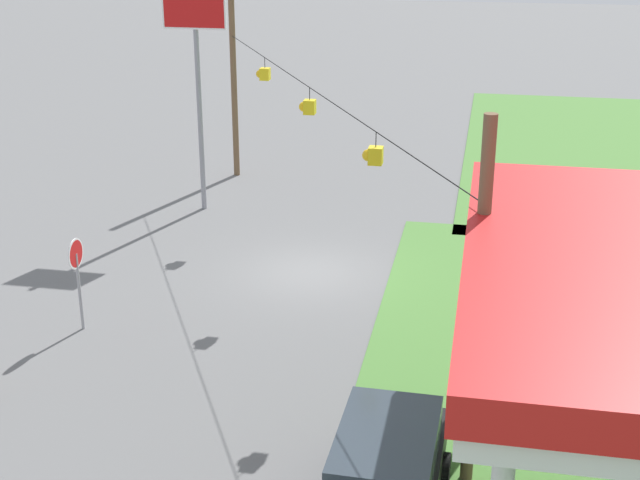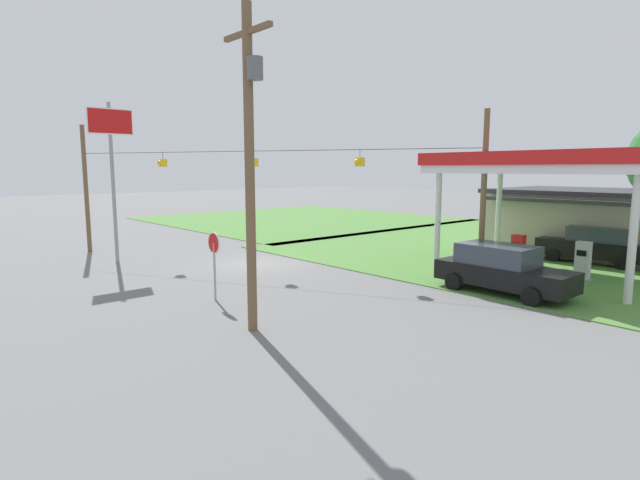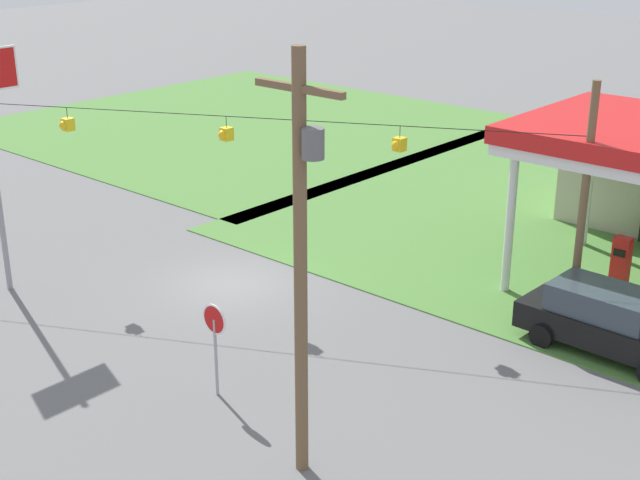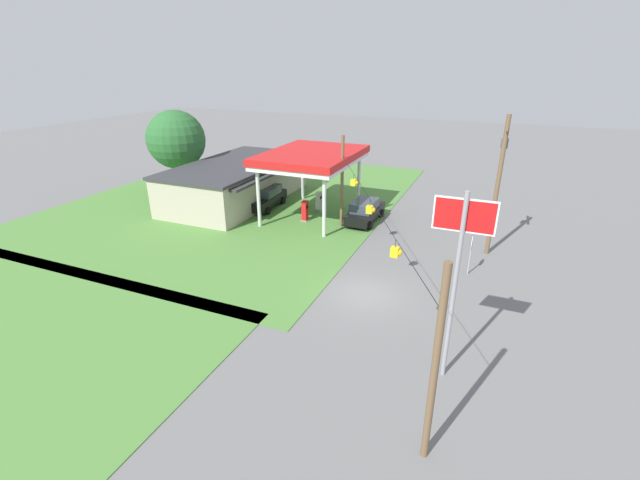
{
  "view_description": "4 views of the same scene",
  "coord_description": "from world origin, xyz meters",
  "px_view_note": "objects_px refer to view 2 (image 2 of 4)",
  "views": [
    {
      "loc": [
        24.15,
        4.98,
        10.4
      ],
      "look_at": [
        5.19,
        1.3,
        3.07
      ],
      "focal_mm": 50.0,
      "sensor_mm": 36.0,
      "label": 1
    },
    {
      "loc": [
        20.5,
        -13.93,
        4.72
      ],
      "look_at": [
        3.92,
        0.83,
        1.55
      ],
      "focal_mm": 28.0,
      "sensor_mm": 36.0,
      "label": 2
    },
    {
      "loc": [
        19.82,
        -18.15,
        11.65
      ],
      "look_at": [
        2.46,
        1.55,
        1.72
      ],
      "focal_mm": 50.0,
      "sensor_mm": 36.0,
      "label": 3
    },
    {
      "loc": [
        -20.42,
        -5.87,
        12.17
      ],
      "look_at": [
        2.14,
        3.71,
        1.87
      ],
      "focal_mm": 24.0,
      "sensor_mm": 36.0,
      "label": 4
    }
  ],
  "objects_px": {
    "utility_pole_main": "(250,153)",
    "stop_sign_overhead": "(111,149)",
    "gas_station_canopy": "(555,164)",
    "fuel_pump_near": "(518,254)",
    "fuel_pump_far": "(583,262)",
    "stop_sign_roadside": "(214,251)",
    "car_at_pumps_front": "(502,269)",
    "car_at_pumps_rear": "(595,245)"
  },
  "relations": [
    {
      "from": "utility_pole_main",
      "to": "stop_sign_overhead",
      "type": "bearing_deg",
      "value": 175.95
    },
    {
      "from": "gas_station_canopy",
      "to": "fuel_pump_near",
      "type": "bearing_deg",
      "value": -179.94
    },
    {
      "from": "stop_sign_overhead",
      "to": "fuel_pump_far",
      "type": "bearing_deg",
      "value": 36.98
    },
    {
      "from": "gas_station_canopy",
      "to": "fuel_pump_near",
      "type": "xyz_separation_m",
      "value": [
        -1.43,
        -0.0,
        -4.11
      ]
    },
    {
      "from": "gas_station_canopy",
      "to": "stop_sign_roadside",
      "type": "relative_size",
      "value": 3.77
    },
    {
      "from": "car_at_pumps_front",
      "to": "car_at_pumps_rear",
      "type": "relative_size",
      "value": 0.98
    },
    {
      "from": "gas_station_canopy",
      "to": "fuel_pump_far",
      "type": "distance_m",
      "value": 4.36
    },
    {
      "from": "gas_station_canopy",
      "to": "stop_sign_roadside",
      "type": "height_order",
      "value": "gas_station_canopy"
    },
    {
      "from": "car_at_pumps_front",
      "to": "stop_sign_roadside",
      "type": "xyz_separation_m",
      "value": [
        -6.38,
        -8.67,
        0.86
      ]
    },
    {
      "from": "fuel_pump_near",
      "to": "car_at_pumps_rear",
      "type": "height_order",
      "value": "car_at_pumps_rear"
    },
    {
      "from": "fuel_pump_near",
      "to": "stop_sign_roadside",
      "type": "relative_size",
      "value": 0.68
    },
    {
      "from": "car_at_pumps_front",
      "to": "gas_station_canopy",
      "type": "bearing_deg",
      "value": 94.18
    },
    {
      "from": "gas_station_canopy",
      "to": "utility_pole_main",
      "type": "relative_size",
      "value": 1.02
    },
    {
      "from": "fuel_pump_far",
      "to": "car_at_pumps_rear",
      "type": "relative_size",
      "value": 0.33
    },
    {
      "from": "fuel_pump_far",
      "to": "car_at_pumps_rear",
      "type": "bearing_deg",
      "value": 104.03
    },
    {
      "from": "car_at_pumps_rear",
      "to": "stop_sign_overhead",
      "type": "height_order",
      "value": "stop_sign_overhead"
    },
    {
      "from": "stop_sign_overhead",
      "to": "car_at_pumps_rear",
      "type": "bearing_deg",
      "value": 47.37
    },
    {
      "from": "utility_pole_main",
      "to": "fuel_pump_near",
      "type": "bearing_deg",
      "value": 86.21
    },
    {
      "from": "fuel_pump_near",
      "to": "fuel_pump_far",
      "type": "relative_size",
      "value": 1.0
    },
    {
      "from": "gas_station_canopy",
      "to": "stop_sign_overhead",
      "type": "height_order",
      "value": "stop_sign_overhead"
    },
    {
      "from": "fuel_pump_near",
      "to": "utility_pole_main",
      "type": "xyz_separation_m",
      "value": [
        -0.94,
        -14.14,
        4.35
      ]
    },
    {
      "from": "car_at_pumps_front",
      "to": "stop_sign_roadside",
      "type": "height_order",
      "value": "stop_sign_roadside"
    },
    {
      "from": "stop_sign_overhead",
      "to": "fuel_pump_near",
      "type": "bearing_deg",
      "value": 42.0
    },
    {
      "from": "car_at_pumps_rear",
      "to": "utility_pole_main",
      "type": "relative_size",
      "value": 0.57
    },
    {
      "from": "fuel_pump_far",
      "to": "utility_pole_main",
      "type": "distance_m",
      "value": 15.28
    },
    {
      "from": "fuel_pump_near",
      "to": "car_at_pumps_rear",
      "type": "relative_size",
      "value": 0.33
    },
    {
      "from": "stop_sign_roadside",
      "to": "car_at_pumps_front",
      "type": "bearing_deg",
      "value": -126.37
    },
    {
      "from": "gas_station_canopy",
      "to": "stop_sign_overhead",
      "type": "bearing_deg",
      "value": -140.64
    },
    {
      "from": "stop_sign_roadside",
      "to": "fuel_pump_far",
      "type": "bearing_deg",
      "value": -119.78
    },
    {
      "from": "fuel_pump_far",
      "to": "stop_sign_roadside",
      "type": "bearing_deg",
      "value": -119.78
    },
    {
      "from": "fuel_pump_far",
      "to": "utility_pole_main",
      "type": "height_order",
      "value": "utility_pole_main"
    },
    {
      "from": "car_at_pumps_front",
      "to": "car_at_pumps_rear",
      "type": "distance_m",
      "value": 9.17
    },
    {
      "from": "gas_station_canopy",
      "to": "fuel_pump_near",
      "type": "distance_m",
      "value": 4.36
    },
    {
      "from": "fuel_pump_near",
      "to": "stop_sign_overhead",
      "type": "bearing_deg",
      "value": -138.0
    },
    {
      "from": "gas_station_canopy",
      "to": "car_at_pumps_front",
      "type": "distance_m",
      "value": 6.07
    },
    {
      "from": "fuel_pump_far",
      "to": "utility_pole_main",
      "type": "relative_size",
      "value": 0.18
    },
    {
      "from": "car_at_pumps_front",
      "to": "car_at_pumps_rear",
      "type": "bearing_deg",
      "value": 90.9
    },
    {
      "from": "fuel_pump_near",
      "to": "car_at_pumps_rear",
      "type": "bearing_deg",
      "value": 69.45
    },
    {
      "from": "gas_station_canopy",
      "to": "stop_sign_overhead",
      "type": "relative_size",
      "value": 1.18
    },
    {
      "from": "car_at_pumps_rear",
      "to": "utility_pole_main",
      "type": "bearing_deg",
      "value": 78.4
    },
    {
      "from": "stop_sign_overhead",
      "to": "gas_station_canopy",
      "type": "bearing_deg",
      "value": 39.36
    },
    {
      "from": "car_at_pumps_rear",
      "to": "gas_station_canopy",
      "type": "bearing_deg",
      "value": 82.89
    }
  ]
}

